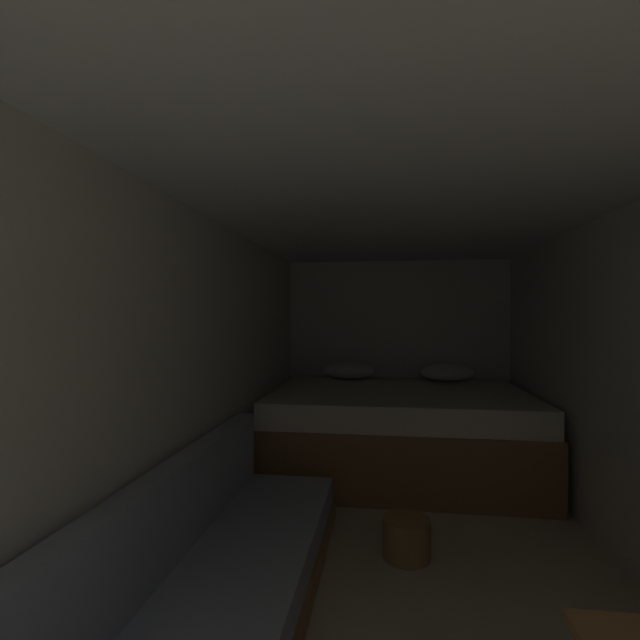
{
  "coord_description": "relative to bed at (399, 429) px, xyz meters",
  "views": [
    {
      "loc": [
        -0.11,
        -0.23,
        1.42
      ],
      "look_at": [
        -0.54,
        2.74,
        1.4
      ],
      "focal_mm": 25.7,
      "sensor_mm": 36.0,
      "label": 1
    }
  ],
  "objects": [
    {
      "name": "wall_back",
      "position": [
        0.0,
        0.92,
        0.64
      ],
      "size": [
        2.51,
        0.05,
        2.04
      ],
      "primitive_type": "cube",
      "color": "silver",
      "rests_on": "ground"
    },
    {
      "name": "bed",
      "position": [
        0.0,
        0.0,
        0.0
      ],
      "size": [
        2.29,
        1.71,
        0.93
      ],
      "color": "olive",
      "rests_on": "ground"
    },
    {
      "name": "ground_plane",
      "position": [
        0.0,
        -1.85,
        -0.38
      ],
      "size": [
        7.49,
        7.49,
        0.0
      ],
      "primitive_type": "plane",
      "color": "beige"
    },
    {
      "name": "ceiling_slab",
      "position": [
        0.0,
        -1.85,
        1.68
      ],
      "size": [
        2.51,
        5.49,
        0.05
      ],
      "primitive_type": "cube",
      "color": "white",
      "rests_on": "wall_left"
    },
    {
      "name": "sofa_left",
      "position": [
        -0.89,
        -2.65,
        -0.17
      ],
      "size": [
        0.72,
        3.24,
        0.72
      ],
      "color": "#9E7247",
      "rests_on": "ground"
    },
    {
      "name": "wicker_basket",
      "position": [
        0.01,
        -1.53,
        -0.27
      ],
      "size": [
        0.28,
        0.28,
        0.23
      ],
      "color": "olive",
      "rests_on": "ground"
    },
    {
      "name": "wall_left",
      "position": [
        -1.23,
        -1.85,
        0.64
      ],
      "size": [
        0.05,
        5.49,
        2.04
      ],
      "primitive_type": "cube",
      "color": "silver",
      "rests_on": "ground"
    }
  ]
}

